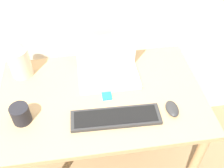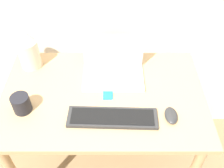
% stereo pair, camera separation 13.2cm
% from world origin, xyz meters
% --- Properties ---
extents(desk, '(1.10, 0.70, 0.74)m').
position_xyz_m(desk, '(0.00, 0.35, 0.64)').
color(desk, tan).
rests_on(desk, ground_plane).
extents(laptop, '(0.34, 0.22, 0.24)m').
position_xyz_m(laptop, '(0.06, 0.50, 0.79)').
color(laptop, silver).
rests_on(laptop, desk).
extents(keyboard, '(0.45, 0.14, 0.02)m').
position_xyz_m(keyboard, '(0.05, 0.18, 0.75)').
color(keyboard, '#2D2D2D').
rests_on(keyboard, desk).
extents(mouse, '(0.06, 0.11, 0.03)m').
position_xyz_m(mouse, '(0.34, 0.19, 0.76)').
color(mouse, '#2D2D2D').
rests_on(mouse, desk).
extents(vase, '(0.12, 0.12, 0.25)m').
position_xyz_m(vase, '(-0.43, 0.58, 0.86)').
color(vase, beige).
rests_on(vase, desk).
extents(mp3_player, '(0.05, 0.07, 0.01)m').
position_xyz_m(mp3_player, '(0.03, 0.34, 0.75)').
color(mp3_player, '#1E7FB7').
rests_on(mp3_player, desk).
extents(mug, '(0.09, 0.09, 0.10)m').
position_xyz_m(mug, '(-0.40, 0.24, 0.79)').
color(mug, black).
rests_on(mug, desk).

